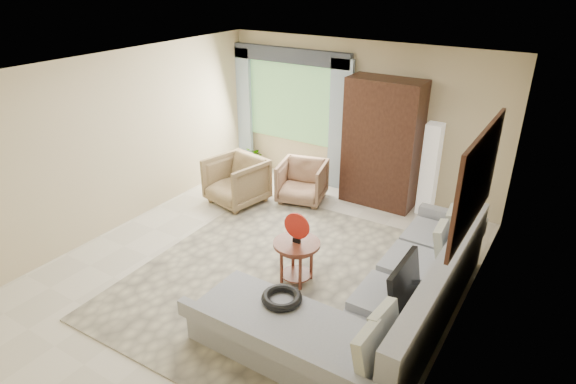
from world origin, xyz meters
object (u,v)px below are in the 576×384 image
Objects in this scene: sectional_sofa at (380,304)px; armchair_right at (302,182)px; armchair_left at (236,181)px; armoire at (382,144)px; coffee_table at (297,261)px; potted_plant at (254,158)px; floor_lamp at (430,170)px; tv_screen at (404,283)px.

sectional_sofa is 4.49× the size of armchair_right.
armoire is at bearing 44.33° from armchair_left.
coffee_table is (-1.20, 0.20, 0.02)m from sectional_sofa.
potted_plant is 0.32× the size of floor_lamp.
armoire is (2.01, 1.30, 0.65)m from armchair_left.
floor_lamp is (3.42, 0.03, 0.51)m from potted_plant.
armoire is at bearing -175.71° from floor_lamp.
sectional_sofa is 1.65× the size of armoire.
floor_lamp is at bearing 98.33° from sectional_sofa.
tv_screen reaches higher than potted_plant.
armoire is 0.86m from floor_lamp.
coffee_table reaches higher than potted_plant.
sectional_sofa is 1.21m from coffee_table.
sectional_sofa is 4.68× the size of tv_screen.
floor_lamp reaches higher than potted_plant.
sectional_sofa is 3.24m from armoire.
tv_screen is 3.12m from floor_lamp.
armchair_right is 0.37× the size of armoire.
armchair_left is at bearing 154.44° from tv_screen.
potted_plant is 2.74m from armoire.
sectional_sofa reaches higher than armchair_right.
armoire is 1.40× the size of floor_lamp.
armoire reaches higher than potted_plant.
tv_screen is 3.52m from armchair_right.
tv_screen is 5.12m from potted_plant.
potted_plant is (-4.12, 3.00, -0.48)m from tv_screen.
armoire is (-0.04, 2.70, 0.74)m from coffee_table.
armchair_right is 2.08m from floor_lamp.
sectional_sofa reaches higher than armchair_left.
floor_lamp is (2.81, 1.36, 0.35)m from armchair_left.
armchair_right is at bearing 138.30° from tv_screen.
tv_screen is at bearing -56.20° from armchair_right.
potted_plant is at bearing -179.46° from floor_lamp.
armchair_right reaches higher than potted_plant.
armoire reaches higher than tv_screen.
coffee_table is 1.21× the size of potted_plant.
armchair_right is at bearing -149.76° from armoire.
floor_lamp reaches higher than sectional_sofa.
armchair_left is (-2.05, 1.40, 0.09)m from coffee_table.
coffee_table is at bearing -23.03° from armchair_left.
armchair_left is 3.14m from floor_lamp.
armchair_right is at bearing -24.18° from potted_plant.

